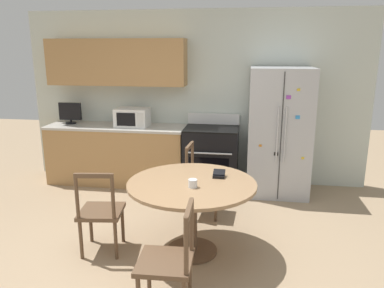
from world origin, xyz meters
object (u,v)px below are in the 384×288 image
at_px(microwave, 132,117).
at_px(wallet, 219,174).
at_px(refrigerator, 279,132).
at_px(oven_range, 211,157).
at_px(dining_chair_left, 101,212).
at_px(candle_glass, 193,184).
at_px(dining_chair_far, 202,181).
at_px(dining_chair_near, 169,262).
at_px(countertop_tv, 70,112).

relative_size(microwave, wallet, 3.74).
height_order(refrigerator, oven_range, refrigerator).
xyz_separation_m(dining_chair_left, wallet, (1.16, 0.33, 0.35)).
bearing_deg(dining_chair_left, microwave, 90.25).
xyz_separation_m(candle_glass, wallet, (0.22, 0.33, -0.01)).
bearing_deg(refrigerator, dining_chair_far, -136.81).
bearing_deg(oven_range, dining_chair_near, -90.89).
relative_size(refrigerator, wallet, 13.86).
bearing_deg(countertop_tv, dining_chair_left, -58.07).
bearing_deg(oven_range, dining_chair_far, -90.90).
bearing_deg(candle_glass, dining_chair_far, 92.26).
bearing_deg(oven_range, refrigerator, -2.55).
distance_m(microwave, countertop_tv, 1.03).
height_order(refrigerator, countertop_tv, refrigerator).
bearing_deg(refrigerator, countertop_tv, 177.74).
distance_m(dining_chair_far, candle_glass, 1.12).
height_order(oven_range, countertop_tv, countertop_tv).
height_order(dining_chair_left, dining_chair_near, same).
distance_m(dining_chair_left, candle_glass, 1.01).
xyz_separation_m(oven_range, dining_chair_far, (-0.02, -0.96, -0.03)).
distance_m(countertop_tv, wallet, 3.05).
height_order(countertop_tv, dining_chair_left, countertop_tv).
bearing_deg(candle_glass, oven_range, 90.76).
bearing_deg(microwave, oven_range, -0.52).
distance_m(microwave, dining_chair_near, 3.09).
bearing_deg(refrigerator, microwave, 178.57).
distance_m(oven_range, dining_chair_near, 2.80).
bearing_deg(candle_glass, dining_chair_left, 179.86).
height_order(oven_range, microwave, microwave).
distance_m(countertop_tv, dining_chair_near, 3.66).
xyz_separation_m(oven_range, countertop_tv, (-2.22, 0.08, 0.61)).
bearing_deg(countertop_tv, wallet, -35.57).
distance_m(dining_chair_far, dining_chair_left, 1.39).
distance_m(refrigerator, oven_range, 1.05).
height_order(dining_chair_far, wallet, dining_chair_far).
xyz_separation_m(countertop_tv, dining_chair_near, (2.18, -2.88, -0.64)).
xyz_separation_m(refrigerator, countertop_tv, (-3.18, 0.13, 0.18)).
relative_size(refrigerator, dining_chair_near, 1.99).
height_order(dining_chair_left, candle_glass, dining_chair_left).
distance_m(microwave, dining_chair_far, 1.64).
xyz_separation_m(refrigerator, dining_chair_near, (-1.00, -2.75, -0.46)).
height_order(dining_chair_far, dining_chair_left, same).
bearing_deg(microwave, candle_glass, -58.90).
distance_m(refrigerator, candle_glass, 2.18).
bearing_deg(dining_chair_left, dining_chair_far, 41.91).
bearing_deg(dining_chair_far, refrigerator, 136.24).
height_order(countertop_tv, wallet, countertop_tv).
bearing_deg(dining_chair_near, dining_chair_left, 45.81).
height_order(oven_range, dining_chair_far, oven_range).
height_order(microwave, dining_chair_left, microwave).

